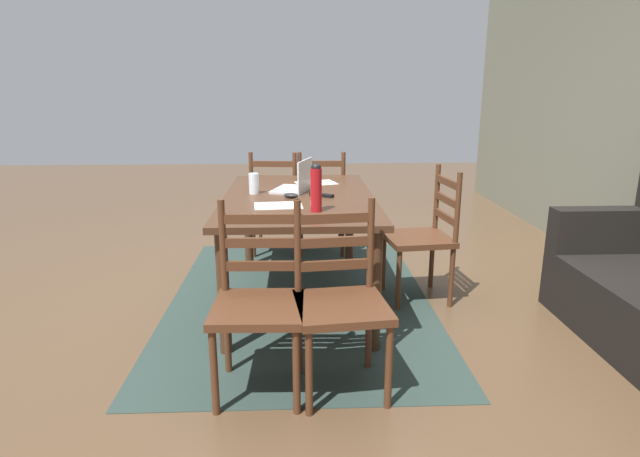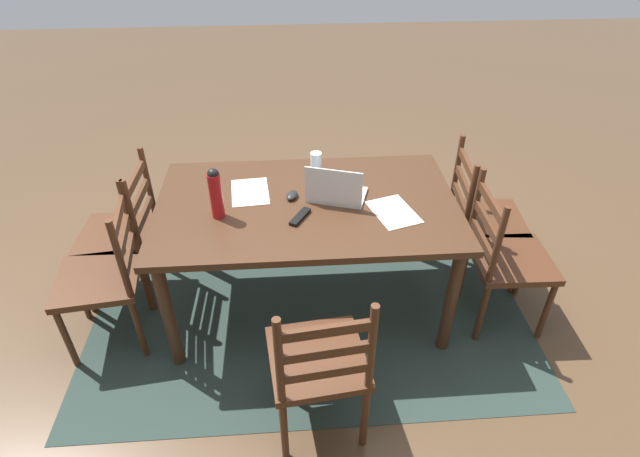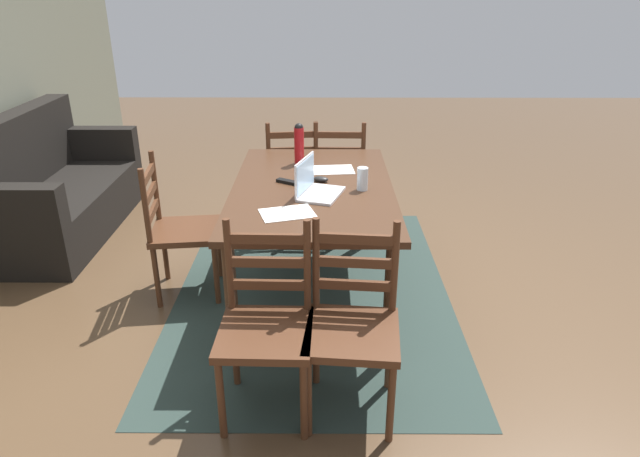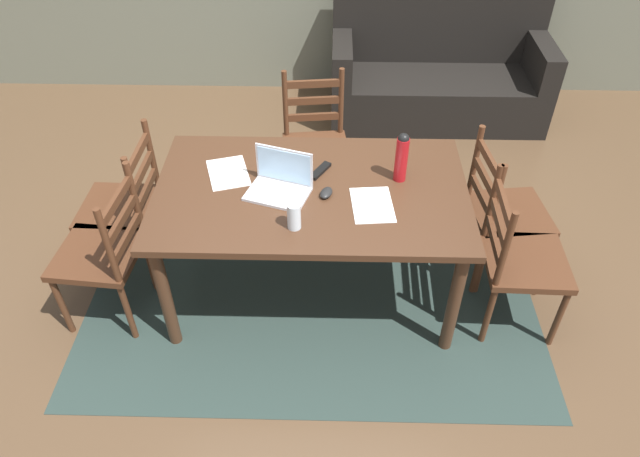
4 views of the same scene
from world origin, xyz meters
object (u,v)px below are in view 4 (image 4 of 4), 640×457
at_px(couch, 436,74).
at_px(water_bottle, 402,156).
at_px(tv_remote, 320,171).
at_px(drinking_glass, 294,216).
at_px(computer_mouse, 326,193).
at_px(laptop, 281,181).
at_px(dining_table, 311,202).
at_px(chair_far_head, 316,146).
at_px(chair_right_far, 503,213).
at_px(chair_left_far, 125,206).
at_px(chair_left_near, 105,253).
at_px(chair_right_near, 519,260).

height_order(couch, water_bottle, water_bottle).
height_order(water_bottle, tv_remote, water_bottle).
bearing_deg(tv_remote, drinking_glass, 106.50).
bearing_deg(computer_mouse, laptop, -171.66).
xyz_separation_m(dining_table, chair_far_head, (-0.00, 0.88, -0.22)).
xyz_separation_m(dining_table, chair_right_far, (1.13, 0.20, -0.22)).
xyz_separation_m(chair_left_far, drinking_glass, (1.06, -0.51, 0.38)).
relative_size(water_bottle, drinking_glass, 2.01).
bearing_deg(dining_table, drinking_glass, -103.11).
bearing_deg(tv_remote, chair_right_far, -147.15).
bearing_deg(tv_remote, water_bottle, -156.33).
height_order(chair_left_near, chair_left_far, same).
height_order(couch, tv_remote, couch).
bearing_deg(chair_right_far, drinking_glass, -157.05).
bearing_deg(tv_remote, computer_mouse, 130.73).
relative_size(laptop, tv_remote, 2.19).
bearing_deg(computer_mouse, dining_table, 165.34).
bearing_deg(tv_remote, laptop, 69.58).
relative_size(dining_table, computer_mouse, 16.91).
bearing_deg(chair_right_far, tv_remote, -177.72).
bearing_deg(computer_mouse, drinking_glass, -102.89).
xyz_separation_m(chair_far_head, computer_mouse, (0.09, -0.93, 0.32)).
height_order(couch, laptop, couch).
relative_size(chair_left_near, chair_far_head, 1.00).
xyz_separation_m(chair_right_far, drinking_glass, (-1.21, -0.51, 0.38)).
bearing_deg(drinking_glass, chair_left_far, 154.12).
bearing_deg(chair_right_far, chair_right_near, -90.04).
distance_m(chair_left_near, couch, 3.21).
relative_size(chair_far_head, couch, 0.53).
bearing_deg(chair_far_head, drinking_glass, -93.25).
distance_m(water_bottle, tv_remote, 0.46).
height_order(chair_far_head, laptop, laptop).
distance_m(dining_table, water_bottle, 0.55).
relative_size(chair_left_far, drinking_glass, 6.60).
height_order(chair_left_near, drinking_glass, chair_left_near).
bearing_deg(chair_left_near, chair_right_near, 0.12).
bearing_deg(tv_remote, dining_table, 104.59).
height_order(chair_far_head, couch, couch).
distance_m(chair_left_near, chair_left_far, 0.41).
bearing_deg(drinking_glass, computer_mouse, 59.25).
bearing_deg(drinking_glass, chair_left_near, 174.40).
bearing_deg(laptop, drinking_glass, -73.49).
xyz_separation_m(chair_right_far, water_bottle, (-0.65, -0.10, 0.46)).
height_order(chair_right_far, laptop, laptop).
xyz_separation_m(couch, tv_remote, (-0.95, -2.04, 0.42)).
bearing_deg(couch, chair_far_head, -127.48).
relative_size(dining_table, chair_left_near, 1.78).
bearing_deg(drinking_glass, couch, 66.81).
distance_m(dining_table, laptop, 0.22).
bearing_deg(chair_far_head, water_bottle, -58.03).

